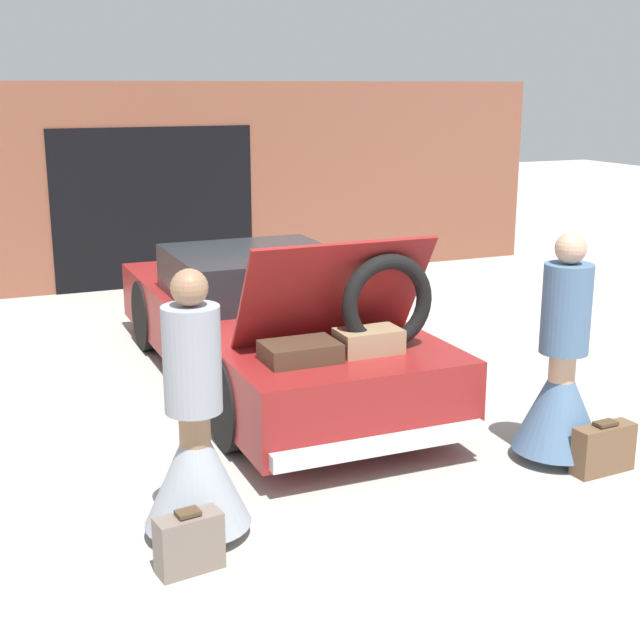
% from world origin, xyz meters
% --- Properties ---
extents(ground_plane, '(40.00, 40.00, 0.00)m').
position_xyz_m(ground_plane, '(0.00, 0.00, 0.00)').
color(ground_plane, '#ADA89E').
extents(garage_wall_back, '(12.00, 0.14, 2.80)m').
position_xyz_m(garage_wall_back, '(0.00, 4.60, 1.39)').
color(garage_wall_back, brown).
rests_on(garage_wall_back, ground_plane).
extents(car, '(1.80, 4.90, 1.64)m').
position_xyz_m(car, '(0.00, -0.01, 0.57)').
color(car, maroon).
rests_on(car, ground_plane).
extents(person_left, '(0.67, 0.67, 1.71)m').
position_xyz_m(person_left, '(-1.41, -2.69, 0.61)').
color(person_left, '#997051').
rests_on(person_left, ground_plane).
extents(person_right, '(0.68, 0.68, 1.73)m').
position_xyz_m(person_right, '(1.41, -2.59, 0.61)').
color(person_right, tan).
rests_on(person_right, ground_plane).
extents(suitcase_beside_left_person, '(0.41, 0.22, 0.38)m').
position_xyz_m(suitcase_beside_left_person, '(-1.57, -3.08, 0.18)').
color(suitcase_beside_left_person, '#75665B').
rests_on(suitcase_beside_left_person, ground_plane).
extents(suitcase_beside_right_person, '(0.49, 0.20, 0.39)m').
position_xyz_m(suitcase_beside_right_person, '(1.56, -2.93, 0.18)').
color(suitcase_beside_right_person, brown).
rests_on(suitcase_beside_right_person, ground_plane).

